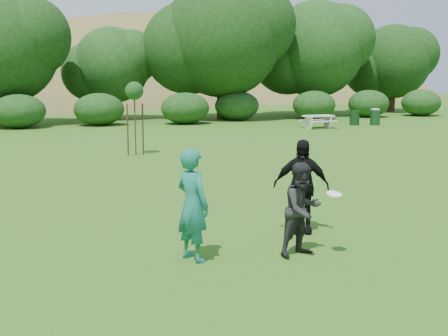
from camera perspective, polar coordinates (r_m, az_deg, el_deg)
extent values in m
plane|color=#19470C|center=(9.99, 6.56, -8.91)|extent=(120.00, 120.00, 0.00)
imported|color=#186D60|center=(9.51, -3.22, -3.77)|extent=(0.69, 0.83, 1.93)
imported|color=black|center=(9.86, 7.97, -4.19)|extent=(0.92, 0.79, 1.65)
imported|color=black|center=(11.27, 7.84, -1.85)|extent=(1.19, 0.93, 1.88)
cylinder|color=black|center=(35.72, 13.12, 4.99)|extent=(0.60, 0.60, 0.90)
cylinder|color=white|center=(9.79, 11.13, -2.63)|extent=(0.27, 0.27, 0.08)
cylinder|color=#392816|center=(22.08, -9.02, 4.51)|extent=(0.05, 0.05, 2.50)
sphere|color=#1A4719|center=(22.01, -9.10, 7.75)|extent=(0.70, 0.70, 0.70)
cylinder|color=#3D2C18|center=(22.04, -9.76, 3.83)|extent=(0.06, 0.06, 2.00)
cylinder|color=#372715|center=(22.18, -8.25, 3.90)|extent=(0.06, 0.06, 2.00)
cube|color=beige|center=(33.18, 9.57, 5.24)|extent=(1.80, 0.75, 0.08)
cube|color=beige|center=(32.88, 8.58, 4.56)|extent=(0.10, 0.70, 0.68)
cube|color=#B9B7AC|center=(33.56, 10.50, 4.61)|extent=(0.10, 0.70, 0.68)
cube|color=beige|center=(32.70, 10.11, 4.67)|extent=(1.80, 0.28, 0.06)
cube|color=silver|center=(33.71, 9.02, 4.84)|extent=(1.80, 0.28, 0.06)
cylinder|color=#14391B|center=(36.03, 15.09, 4.95)|extent=(0.60, 0.60, 0.90)
ellipsoid|color=gray|center=(36.00, 15.12, 5.74)|extent=(0.60, 0.60, 0.20)
ellipsoid|color=olive|center=(85.77, -4.95, -2.19)|extent=(100.00, 64.00, 52.00)
ellipsoid|color=olive|center=(77.17, 4.75, 2.29)|extent=(60.00, 44.00, 24.00)
cylinder|color=#3A2616|center=(37.34, -21.29, 6.24)|extent=(0.68, 0.68, 2.80)
sphere|color=#194214|center=(37.33, -21.60, 11.23)|extent=(6.73, 6.73, 6.73)
cylinder|color=#3A2616|center=(40.07, -11.21, 6.52)|extent=(0.60, 0.60, 2.27)
sphere|color=#194214|center=(40.02, -11.33, 10.20)|extent=(5.22, 5.22, 5.22)
cylinder|color=#3A2616|center=(39.14, -0.19, 7.40)|extent=(0.76, 0.76, 3.32)
sphere|color=#194214|center=(39.19, -0.19, 13.11)|extent=(8.12, 8.12, 8.12)
cylinder|color=#3A2616|center=(43.63, 9.19, 7.27)|extent=(0.71, 0.71, 2.97)
sphere|color=#194214|center=(43.64, 9.31, 11.83)|extent=(7.19, 7.19, 7.19)
cylinder|color=#3A2616|center=(49.05, 16.65, 6.93)|extent=(0.62, 0.62, 2.45)
sphere|color=#194214|center=(49.02, 16.81, 10.30)|extent=(6.03, 6.03, 6.03)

